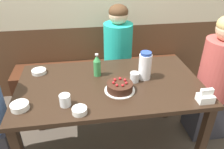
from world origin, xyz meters
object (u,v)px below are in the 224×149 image
napkin_holder (206,97)px  glass_tumbler_short (65,100)px  bench_seat (101,82)px  bowl_rice_small (39,71)px  bowl_side_dish (20,106)px  glass_water_tall (134,77)px  water_pitcher (145,66)px  person_teal_shirt (214,83)px  bowl_soup_white (80,111)px  birthday_cake (120,87)px  soju_bottle (97,65)px  person_pale_blue_shirt (118,63)px

napkin_holder → glass_tumbler_short: size_ratio=1.32×
bench_seat → bowl_rice_small: 0.98m
bench_seat → bowl_side_dish: bearing=-121.4°
bowl_rice_small → bowl_side_dish: size_ratio=1.00×
bowl_side_dish → glass_water_tall: (0.85, 0.23, 0.02)m
napkin_holder → bowl_rice_small: size_ratio=0.90×
bowl_rice_small → glass_tumbler_short: 0.54m
water_pitcher → person_teal_shirt: 0.75m
bowl_side_dish → glass_tumbler_short: size_ratio=1.47×
bench_seat → person_teal_shirt: 1.29m
bowl_rice_small → water_pitcher: bearing=-13.7°
bowl_soup_white → bowl_rice_small: (-0.34, 0.58, -0.00)m
birthday_cake → napkin_holder: size_ratio=2.12×
napkin_holder → person_teal_shirt: person_teal_shirt is taller
soju_bottle → bench_seat: bearing=82.7°
birthday_cake → bowl_side_dish: (-0.70, -0.11, -0.01)m
birthday_cake → glass_tumbler_short: birthday_cake is taller
water_pitcher → bowl_side_dish: bearing=-164.1°
bowl_side_dish → person_pale_blue_shirt: 1.24m
birthday_cake → glass_tumbler_short: 0.42m
bench_seat → bowl_rice_small: size_ratio=16.54×
napkin_holder → person_teal_shirt: (0.37, 0.43, -0.19)m
bench_seat → napkin_holder: napkin_holder is taller
soju_bottle → glass_water_tall: soju_bottle is taller
bench_seat → bowl_side_dish: bowl_side_dish is taller
person_pale_blue_shirt → bowl_rice_small: bearing=-61.4°
birthday_cake → napkin_holder: 0.61m
bench_seat → water_pitcher: 1.05m
person_teal_shirt → person_pale_blue_shirt: person_teal_shirt is taller
birthday_cake → glass_water_tall: (0.14, 0.11, 0.01)m
bowl_soup_white → person_pale_blue_shirt: bearing=66.8°
birthday_cake → person_teal_shirt: (0.94, 0.21, -0.18)m
napkin_holder → bowl_soup_white: size_ratio=1.09×
bowl_soup_white → person_pale_blue_shirt: size_ratio=0.08×
glass_tumbler_short → person_pale_blue_shirt: bearing=59.9°
bench_seat → napkin_holder: (0.63, -1.17, 0.55)m
glass_tumbler_short → person_pale_blue_shirt: (0.52, 0.90, -0.22)m
bench_seat → water_pitcher: size_ratio=8.58×
soju_bottle → person_teal_shirt: size_ratio=0.16×
bench_seat → bowl_soup_white: 1.30m
water_pitcher → glass_tumbler_short: bearing=-156.9°
glass_tumbler_short → bowl_rice_small: bearing=116.5°
water_pitcher → napkin_holder: bearing=-48.1°
bench_seat → person_pale_blue_shirt: 0.42m
glass_tumbler_short → person_pale_blue_shirt: size_ratio=0.07×
bench_seat → glass_water_tall: glass_water_tall is taller
water_pitcher → glass_water_tall: size_ratio=2.97×
water_pitcher → glass_tumbler_short: size_ratio=2.83×
soju_bottle → napkin_holder: soju_bottle is taller
bowl_soup_white → glass_tumbler_short: size_ratio=1.21×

